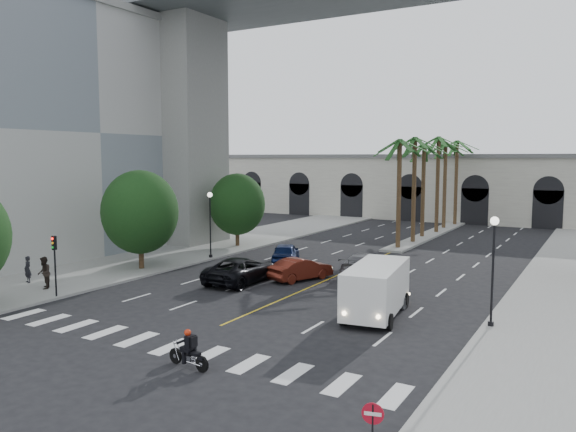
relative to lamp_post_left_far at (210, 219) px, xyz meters
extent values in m
plane|color=black|center=(11.40, -16.00, -3.22)|extent=(140.00, 140.00, 0.00)
cube|color=gray|center=(-3.60, -1.00, -3.15)|extent=(8.00, 100.00, 0.15)
cube|color=gray|center=(11.40, 22.00, -3.12)|extent=(2.00, 24.00, 0.20)
cube|color=#B9B9B4|center=(-15.60, -4.00, 6.78)|extent=(16.00, 32.00, 20.00)
cube|color=gray|center=(-15.60, -4.00, 17.08)|extent=(16.50, 32.50, 0.60)
cube|color=silver|center=(11.40, 39.00, 0.78)|extent=(70.00, 10.00, 8.00)
cube|color=slate|center=(11.40, 39.00, 5.03)|extent=(71.00, 10.50, 0.50)
cube|color=gray|center=(-7.10, 6.00, 7.18)|extent=(5.00, 6.00, 20.80)
cylinder|color=#47331E|center=(11.40, 12.00, 1.53)|extent=(0.40, 0.40, 9.50)
cylinder|color=#47331E|center=(11.50, 16.00, 1.68)|extent=(0.40, 0.40, 9.80)
cylinder|color=#47331E|center=(11.20, 20.00, 1.43)|extent=(0.40, 0.40, 9.30)
cylinder|color=#47331E|center=(11.55, 24.00, 1.83)|extent=(0.40, 0.40, 10.10)
cylinder|color=#47331E|center=(11.30, 28.00, 1.58)|extent=(0.40, 0.40, 9.60)
cylinder|color=#47331E|center=(11.60, 32.00, 1.73)|extent=(0.40, 0.40, 9.90)
cylinder|color=#382616|center=(-1.60, -6.00, -2.00)|extent=(0.36, 0.36, 2.45)
ellipsoid|color=black|center=(-1.60, -6.00, 0.99)|extent=(5.44, 5.44, 5.98)
cylinder|color=#382616|center=(-1.60, 6.00, -2.09)|extent=(0.36, 0.36, 2.27)
ellipsoid|color=black|center=(-1.60, 6.00, 0.68)|extent=(5.04, 5.04, 5.54)
cylinder|color=black|center=(0.00, 0.00, -3.04)|extent=(0.28, 0.28, 0.36)
cylinder|color=black|center=(0.00, 0.00, -0.62)|extent=(0.11, 0.11, 5.00)
sphere|color=white|center=(0.00, 0.00, 1.93)|extent=(0.40, 0.40, 0.40)
cylinder|color=black|center=(22.80, -8.00, -3.04)|extent=(0.28, 0.28, 0.36)
cylinder|color=black|center=(22.80, -8.00, -0.62)|extent=(0.11, 0.11, 5.00)
sphere|color=white|center=(22.80, -8.00, 1.93)|extent=(0.40, 0.40, 0.40)
cylinder|color=black|center=(0.10, -14.50, -1.47)|extent=(0.10, 0.10, 3.50)
cube|color=black|center=(0.10, -14.50, 0.03)|extent=(0.25, 0.18, 0.80)
cylinder|color=black|center=(12.86, -18.88, -2.91)|extent=(0.63, 0.19, 0.62)
cylinder|color=black|center=(14.33, -19.09, -2.91)|extent=(0.63, 0.19, 0.62)
cube|color=silver|center=(13.65, -18.99, -2.83)|extent=(0.45, 0.34, 0.27)
cube|color=black|center=(13.49, -18.97, -2.54)|extent=(0.60, 0.30, 0.21)
cube|color=black|center=(13.96, -19.03, -2.58)|extent=(0.50, 0.31, 0.12)
cylinder|color=black|center=(13.08, -18.91, -2.31)|extent=(0.11, 0.57, 0.03)
cube|color=black|center=(13.72, -19.00, -2.19)|extent=(0.32, 0.43, 0.54)
cube|color=black|center=(13.88, -19.02, -2.14)|extent=(0.19, 0.33, 0.39)
sphere|color=red|center=(13.58, -18.98, -1.83)|extent=(0.27, 0.27, 0.27)
imported|color=#A0A0A4|center=(17.37, -8.02, -2.55)|extent=(1.86, 4.05, 1.35)
imported|color=#561B11|center=(9.90, -3.13, -2.48)|extent=(3.10, 4.74, 1.48)
imported|color=black|center=(6.92, -5.71, -2.40)|extent=(2.86, 5.98, 1.64)
imported|color=slate|center=(12.90, 0.66, -2.48)|extent=(2.08, 5.09, 1.48)
imported|color=#0F1C46|center=(6.01, 1.58, -2.44)|extent=(3.54, 4.96, 1.57)
cube|color=white|center=(17.28, -8.61, -1.73)|extent=(3.15, 6.45, 2.29)
cube|color=black|center=(17.70, -11.50, -1.44)|extent=(2.14, 0.59, 0.97)
cylinder|color=black|center=(16.51, -10.92, -2.82)|extent=(0.43, 0.84, 0.80)
cylinder|color=black|center=(18.67, -10.61, -2.82)|extent=(0.43, 0.84, 0.80)
cylinder|color=black|center=(15.89, -6.60, -2.82)|extent=(0.43, 0.84, 0.80)
cylinder|color=black|center=(18.05, -6.29, -2.82)|extent=(0.43, 0.84, 0.80)
imported|color=black|center=(-4.47, -13.06, -2.22)|extent=(0.69, 0.52, 1.69)
imported|color=black|center=(-2.09, -13.65, -2.09)|extent=(1.20, 1.20, 1.96)
cylinder|color=#A10B1C|center=(22.70, -23.01, -1.26)|extent=(0.54, 0.16, 0.55)
cube|color=silver|center=(22.70, -23.01, -1.26)|extent=(0.41, 0.12, 0.09)
camera|label=1|loc=(27.36, -35.22, 4.87)|focal=35.00mm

